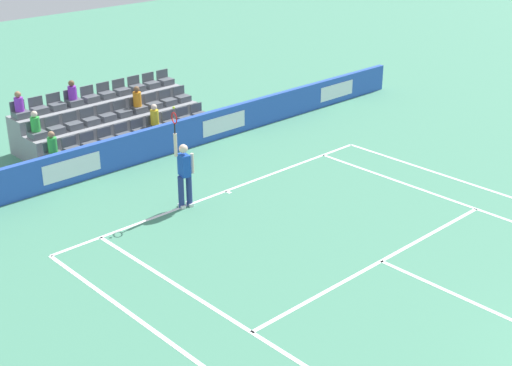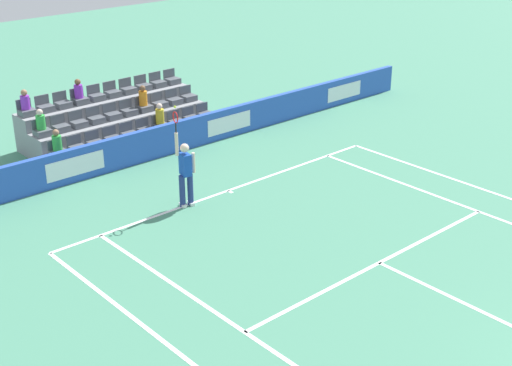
% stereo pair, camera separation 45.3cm
% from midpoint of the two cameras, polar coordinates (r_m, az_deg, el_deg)
% --- Properties ---
extents(line_baseline, '(10.97, 0.10, 0.01)m').
position_cam_midpoint_polar(line_baseline, '(20.45, -3.02, -0.63)').
color(line_baseline, white).
rests_on(line_baseline, ground).
extents(line_service, '(8.23, 0.10, 0.01)m').
position_cam_midpoint_polar(line_service, '(17.06, 9.10, -6.11)').
color(line_service, white).
rests_on(line_service, ground).
extents(line_centre_service, '(0.10, 6.40, 0.01)m').
position_cam_midpoint_polar(line_centre_service, '(15.65, 18.45, -10.09)').
color(line_centre_service, white).
rests_on(line_centre_service, ground).
extents(line_singles_sideline_left, '(0.10, 11.89, 0.01)m').
position_cam_midpoint_polar(line_singles_sideline_left, '(14.20, -0.01, -12.48)').
color(line_singles_sideline_left, white).
rests_on(line_singles_sideline_left, ground).
extents(line_singles_sideline_right, '(0.10, 11.89, 0.01)m').
position_cam_midpoint_polar(line_singles_sideline_right, '(19.97, 17.48, -2.37)').
color(line_singles_sideline_right, white).
rests_on(line_singles_sideline_right, ground).
extents(line_centre_mark, '(0.10, 0.20, 0.01)m').
position_cam_midpoint_polar(line_centre_mark, '(20.38, -2.84, -0.72)').
color(line_centre_mark, white).
rests_on(line_centre_mark, ground).
extents(sponsor_barrier, '(23.10, 0.22, 1.01)m').
position_cam_midpoint_polar(sponsor_barrier, '(22.86, -8.76, 3.12)').
color(sponsor_barrier, blue).
rests_on(sponsor_barrier, ground).
extents(tennis_player, '(0.51, 0.40, 2.85)m').
position_cam_midpoint_polar(tennis_player, '(19.22, -6.37, 0.83)').
color(tennis_player, navy).
rests_on(tennis_player, ground).
extents(stadium_stand, '(6.20, 2.85, 2.10)m').
position_cam_midpoint_polar(stadium_stand, '(24.69, -11.90, 4.53)').
color(stadium_stand, gray).
rests_on(stadium_stand, ground).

